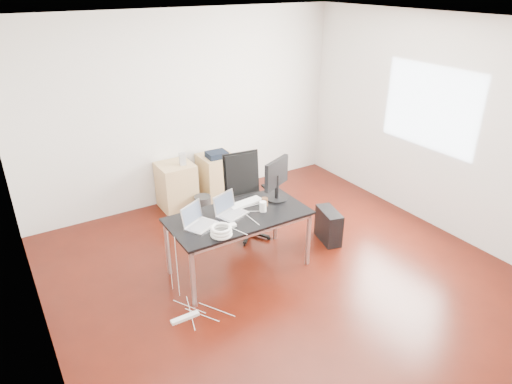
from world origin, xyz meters
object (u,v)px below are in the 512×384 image
filing_cabinet_left (177,186)px  pc_tower (329,226)px  desk (239,219)px  filing_cabinet_right (217,176)px  office_chair (246,192)px

filing_cabinet_left → pc_tower: bearing=-55.8°
desk → filing_cabinet_left: 1.91m
desk → filing_cabinet_right: 2.03m
office_chair → filing_cabinet_right: bearing=88.8°
office_chair → pc_tower: 1.17m
desk → pc_tower: bearing=-2.5°
filing_cabinet_right → pc_tower: filing_cabinet_right is taller
filing_cabinet_right → filing_cabinet_left: bearing=180.0°
desk → office_chair: bearing=53.8°
desk → office_chair: office_chair is taller
office_chair → filing_cabinet_left: bearing=120.5°
filing_cabinet_left → filing_cabinet_right: size_ratio=1.00×
desk → pc_tower: desk is taller
desk → filing_cabinet_right: bearing=70.0°
office_chair → pc_tower: size_ratio=2.40×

